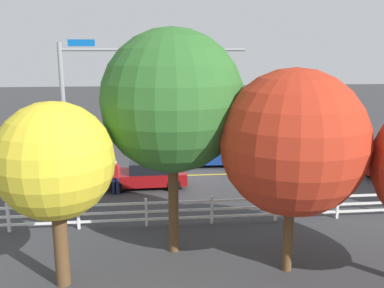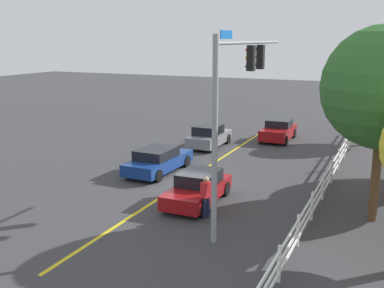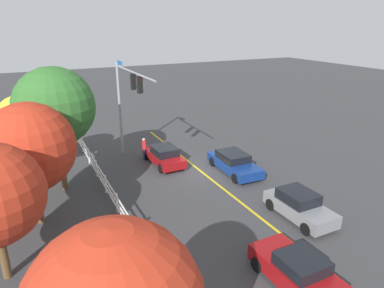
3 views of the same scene
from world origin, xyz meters
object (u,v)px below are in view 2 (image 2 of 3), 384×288
object	(u,v)px
car_0	(278,131)
car_2	(158,160)
tree_4	(384,88)
car_3	(209,136)
pedestrian	(206,195)
car_1	(198,188)

from	to	relation	value
car_0	car_2	size ratio (longest dim) A/B	0.87
car_0	tree_4	world-z (taller)	tree_4
tree_4	car_0	bearing A→B (deg)	-151.58
car_3	tree_4	bearing A→B (deg)	-130.58
car_2	pedestrian	bearing A→B (deg)	-133.71
car_2	tree_4	bearing A→B (deg)	-100.94
pedestrian	car_1	bearing A→B (deg)	-36.96
car_1	pedestrian	size ratio (longest dim) A/B	2.46
car_3	car_1	bearing A→B (deg)	-160.44
car_0	pedestrian	distance (m)	15.33
car_2	pedestrian	distance (m)	6.81
car_0	car_2	world-z (taller)	car_0
car_3	car_2	bearing A→B (deg)	177.99
pedestrian	tree_4	distance (m)	7.75
car_1	car_3	size ratio (longest dim) A/B	1.05
pedestrian	car_2	bearing A→B (deg)	-26.64
car_2	car_1	bearing A→B (deg)	-130.19
car_0	car_2	bearing A→B (deg)	-20.66
car_0	car_2	xyz separation A→B (m)	(10.46, -3.83, -0.03)
car_1	tree_4	bearing A→B (deg)	96.97
car_0	car_3	xyz separation A→B (m)	(3.88, -3.62, 0.02)
car_2	tree_4	distance (m)	11.95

